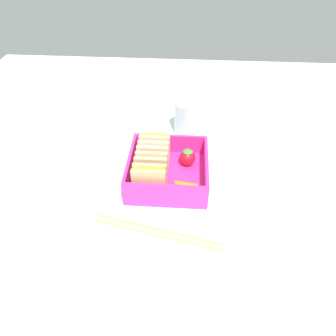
{
  "coord_description": "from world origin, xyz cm",
  "views": [
    {
      "loc": [
        -47.35,
        -3.31,
        42.63
      ],
      "look_at": [
        0.0,
        0.0,
        2.7
      ],
      "focal_mm": 35.0,
      "sensor_mm": 36.0,
      "label": 1
    }
  ],
  "objects_px": {
    "sandwich_center_left": "(151,168)",
    "sandwich_center_right": "(155,146)",
    "strawberry_far_left": "(187,157)",
    "sandwich_center": "(153,156)",
    "sandwich_left": "(149,180)",
    "carrot_stick_far_left": "(186,185)",
    "drinking_glass": "(186,117)",
    "chopstick_pair": "(156,231)"
  },
  "relations": [
    {
      "from": "sandwich_center_left",
      "to": "sandwich_center_right",
      "type": "height_order",
      "value": "same"
    },
    {
      "from": "sandwich_center_right",
      "to": "strawberry_far_left",
      "type": "distance_m",
      "value": 0.07
    },
    {
      "from": "sandwich_center",
      "to": "sandwich_left",
      "type": "bearing_deg",
      "value": 180.0
    },
    {
      "from": "sandwich_center_right",
      "to": "sandwich_center",
      "type": "bearing_deg",
      "value": 180.0
    },
    {
      "from": "sandwich_left",
      "to": "carrot_stick_far_left",
      "type": "xyz_separation_m",
      "value": [
        0.02,
        -0.07,
        -0.02
      ]
    },
    {
      "from": "sandwich_left",
      "to": "drinking_glass",
      "type": "height_order",
      "value": "drinking_glass"
    },
    {
      "from": "sandwich_center",
      "to": "carrot_stick_far_left",
      "type": "distance_m",
      "value": 0.09
    },
    {
      "from": "sandwich_center",
      "to": "strawberry_far_left",
      "type": "height_order",
      "value": "sandwich_center"
    },
    {
      "from": "sandwich_center_left",
      "to": "sandwich_center_right",
      "type": "relative_size",
      "value": 1.0
    },
    {
      "from": "sandwich_left",
      "to": "strawberry_far_left",
      "type": "height_order",
      "value": "sandwich_left"
    },
    {
      "from": "sandwich_center_right",
      "to": "carrot_stick_far_left",
      "type": "distance_m",
      "value": 0.11
    },
    {
      "from": "carrot_stick_far_left",
      "to": "strawberry_far_left",
      "type": "xyz_separation_m",
      "value": [
        0.07,
        0.0,
        0.01
      ]
    },
    {
      "from": "sandwich_center_left",
      "to": "sandwich_center_right",
      "type": "bearing_deg",
      "value": 0.0
    },
    {
      "from": "carrot_stick_far_left",
      "to": "chopstick_pair",
      "type": "xyz_separation_m",
      "value": [
        -0.1,
        0.05,
        -0.01
      ]
    },
    {
      "from": "sandwich_left",
      "to": "carrot_stick_far_left",
      "type": "distance_m",
      "value": 0.07
    },
    {
      "from": "sandwich_left",
      "to": "chopstick_pair",
      "type": "distance_m",
      "value": 0.09
    },
    {
      "from": "carrot_stick_far_left",
      "to": "sandwich_center_right",
      "type": "bearing_deg",
      "value": 37.79
    },
    {
      "from": "sandwich_center_left",
      "to": "strawberry_far_left",
      "type": "bearing_deg",
      "value": -52.88
    },
    {
      "from": "strawberry_far_left",
      "to": "chopstick_pair",
      "type": "height_order",
      "value": "strawberry_far_left"
    },
    {
      "from": "chopstick_pair",
      "to": "drinking_glass",
      "type": "height_order",
      "value": "drinking_glass"
    },
    {
      "from": "strawberry_far_left",
      "to": "sandwich_left",
      "type": "bearing_deg",
      "value": 141.88
    },
    {
      "from": "sandwich_center_left",
      "to": "strawberry_far_left",
      "type": "distance_m",
      "value": 0.08
    },
    {
      "from": "sandwich_center_right",
      "to": "carrot_stick_far_left",
      "type": "xyz_separation_m",
      "value": [
        -0.08,
        -0.07,
        -0.02
      ]
    },
    {
      "from": "strawberry_far_left",
      "to": "sandwich_center_right",
      "type": "bearing_deg",
      "value": 74.45
    },
    {
      "from": "sandwich_center_left",
      "to": "strawberry_far_left",
      "type": "xyz_separation_m",
      "value": [
        0.05,
        -0.07,
        -0.01
      ]
    },
    {
      "from": "sandwich_center_right",
      "to": "carrot_stick_far_left",
      "type": "relative_size",
      "value": 1.37
    },
    {
      "from": "chopstick_pair",
      "to": "sandwich_center_right",
      "type": "bearing_deg",
      "value": 5.93
    },
    {
      "from": "sandwich_center_left",
      "to": "carrot_stick_far_left",
      "type": "xyz_separation_m",
      "value": [
        -0.02,
        -0.07,
        -0.02
      ]
    },
    {
      "from": "sandwich_left",
      "to": "sandwich_center_right",
      "type": "bearing_deg",
      "value": 0.0
    },
    {
      "from": "sandwich_center_right",
      "to": "carrot_stick_far_left",
      "type": "bearing_deg",
      "value": -142.21
    },
    {
      "from": "sandwich_center",
      "to": "carrot_stick_far_left",
      "type": "xyz_separation_m",
      "value": [
        -0.05,
        -0.07,
        -0.02
      ]
    },
    {
      "from": "chopstick_pair",
      "to": "sandwich_center_left",
      "type": "bearing_deg",
      "value": 9.35
    },
    {
      "from": "sandwich_left",
      "to": "chopstick_pair",
      "type": "relative_size",
      "value": 0.27
    },
    {
      "from": "strawberry_far_left",
      "to": "sandwich_center_left",
      "type": "bearing_deg",
      "value": 127.12
    },
    {
      "from": "carrot_stick_far_left",
      "to": "drinking_glass",
      "type": "relative_size",
      "value": 0.56
    },
    {
      "from": "sandwich_left",
      "to": "sandwich_center_left",
      "type": "distance_m",
      "value": 0.03
    },
    {
      "from": "sandwich_center",
      "to": "strawberry_far_left",
      "type": "xyz_separation_m",
      "value": [
        0.02,
        -0.07,
        -0.01
      ]
    },
    {
      "from": "sandwich_center",
      "to": "chopstick_pair",
      "type": "xyz_separation_m",
      "value": [
        -0.15,
        -0.02,
        -0.04
      ]
    },
    {
      "from": "sandwich_center",
      "to": "sandwich_center_left",
      "type": "bearing_deg",
      "value": 180.0
    },
    {
      "from": "strawberry_far_left",
      "to": "drinking_glass",
      "type": "xyz_separation_m",
      "value": [
        0.13,
        0.01,
        0.01
      ]
    },
    {
      "from": "sandwich_center_left",
      "to": "sandwich_center",
      "type": "relative_size",
      "value": 1.0
    },
    {
      "from": "carrot_stick_far_left",
      "to": "drinking_glass",
      "type": "xyz_separation_m",
      "value": [
        0.2,
        0.01,
        0.02
      ]
    }
  ]
}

